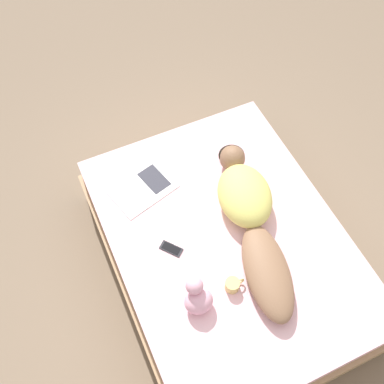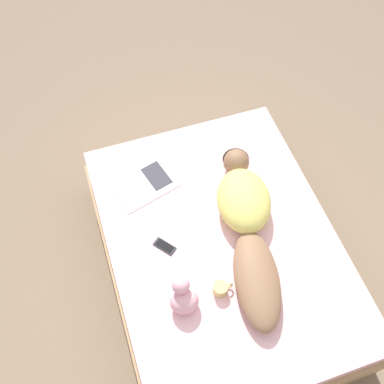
% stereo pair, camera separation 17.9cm
% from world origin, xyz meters
% --- Properties ---
extents(ground_plane, '(12.00, 12.00, 0.00)m').
position_xyz_m(ground_plane, '(0.00, 0.00, 0.00)').
color(ground_plane, '#7A6651').
extents(bed, '(1.53, 2.05, 0.56)m').
position_xyz_m(bed, '(0.00, 0.00, 0.27)').
color(bed, tan).
rests_on(bed, ground_plane).
extents(person, '(0.56, 1.33, 0.22)m').
position_xyz_m(person, '(0.18, 0.03, 0.65)').
color(person, brown).
rests_on(person, bed).
extents(open_magazine, '(0.50, 0.43, 0.01)m').
position_xyz_m(open_magazine, '(-0.38, 0.60, 0.56)').
color(open_magazine, white).
rests_on(open_magazine, bed).
extents(coffee_mug, '(0.13, 0.09, 0.08)m').
position_xyz_m(coffee_mug, '(-0.14, -0.32, 0.60)').
color(coffee_mug, tan).
rests_on(coffee_mug, bed).
extents(cell_phone, '(0.14, 0.16, 0.01)m').
position_xyz_m(cell_phone, '(-0.38, 0.07, 0.56)').
color(cell_phone, black).
rests_on(cell_phone, bed).
extents(plush_toy, '(0.18, 0.19, 0.23)m').
position_xyz_m(plush_toy, '(-0.37, -0.33, 0.66)').
color(plush_toy, '#DB9EB2').
rests_on(plush_toy, bed).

